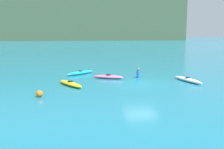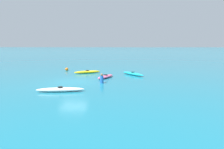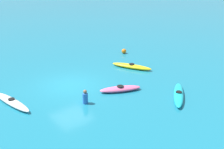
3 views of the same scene
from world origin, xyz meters
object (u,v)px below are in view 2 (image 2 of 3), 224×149
at_px(kayak_yellow, 87,72).
at_px(buoy_orange, 67,69).
at_px(kayak_pink, 105,77).
at_px(person_near_shore, 102,79).
at_px(kayak_white, 60,90).
at_px(kayak_cyan, 133,74).

bearing_deg(kayak_yellow, buoy_orange, -123.10).
height_order(kayak_pink, kayak_yellow, same).
height_order(kayak_pink, person_near_shore, person_near_shore).
distance_m(kayak_yellow, kayak_white, 9.53).
bearing_deg(kayak_cyan, kayak_pink, -53.04).
xyz_separation_m(buoy_orange, person_near_shore, (8.19, 5.62, 0.18)).
relative_size(kayak_yellow, kayak_white, 0.90).
xyz_separation_m(kayak_cyan, buoy_orange, (-3.28, -8.66, 0.05)).
relative_size(kayak_cyan, buoy_orange, 7.29).
distance_m(kayak_yellow, buoy_orange, 3.78).
bearing_deg(kayak_white, person_near_shore, 141.70).
bearing_deg(kayak_pink, kayak_cyan, 126.96).
bearing_deg(kayak_pink, buoy_orange, -133.91).
xyz_separation_m(kayak_pink, person_near_shore, (2.69, -0.09, 0.22)).
xyz_separation_m(kayak_yellow, kayak_white, (9.53, -0.23, -0.00)).
bearing_deg(person_near_shore, kayak_cyan, 148.24).
relative_size(kayak_white, buoy_orange, 8.44).
bearing_deg(kayak_pink, kayak_yellow, -143.46).
bearing_deg(kayak_white, kayak_yellow, 178.61).
bearing_deg(kayak_yellow, kayak_white, -1.39).
bearing_deg(kayak_pink, person_near_shore, -1.95).
bearing_deg(buoy_orange, person_near_shore, 34.44).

